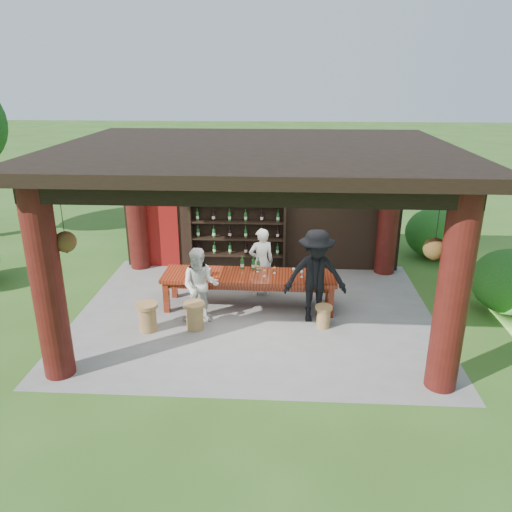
# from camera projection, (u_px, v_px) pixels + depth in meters

# --- Properties ---
(ground) EXTENTS (90.00, 90.00, 0.00)m
(ground) POSITION_uv_depth(u_px,v_px,m) (255.00, 314.00, 10.52)
(ground) COLOR #2D5119
(ground) RESTS_ON ground
(pavilion) EXTENTS (7.50, 6.00, 3.60)m
(pavilion) POSITION_uv_depth(u_px,v_px,m) (255.00, 211.00, 10.19)
(pavilion) COLOR slate
(pavilion) RESTS_ON ground
(wine_shelf) EXTENTS (2.41, 0.37, 2.12)m
(wine_shelf) POSITION_uv_depth(u_px,v_px,m) (238.00, 231.00, 12.48)
(wine_shelf) COLOR black
(wine_shelf) RESTS_ON ground
(tasting_table) EXTENTS (3.69, 1.00, 0.75)m
(tasting_table) POSITION_uv_depth(u_px,v_px,m) (249.00, 279.00, 10.62)
(tasting_table) COLOR #53190B
(tasting_table) RESTS_ON ground
(stool_near_left) EXTENTS (0.42, 0.42, 0.56)m
(stool_near_left) POSITION_uv_depth(u_px,v_px,m) (195.00, 315.00, 9.81)
(stool_near_left) COLOR olive
(stool_near_left) RESTS_ON ground
(stool_near_right) EXTENTS (0.34, 0.34, 0.45)m
(stool_near_right) POSITION_uv_depth(u_px,v_px,m) (324.00, 316.00, 9.89)
(stool_near_right) COLOR olive
(stool_near_right) RESTS_ON ground
(stool_far_left) EXTENTS (0.44, 0.44, 0.57)m
(stool_far_left) POSITION_uv_depth(u_px,v_px,m) (147.00, 316.00, 9.74)
(stool_far_left) COLOR olive
(stool_far_left) RESTS_ON ground
(host) EXTENTS (0.66, 0.53, 1.57)m
(host) POSITION_uv_depth(u_px,v_px,m) (261.00, 262.00, 11.18)
(host) COLOR white
(host) RESTS_ON ground
(guest_woman) EXTENTS (0.79, 0.63, 1.56)m
(guest_woman) POSITION_uv_depth(u_px,v_px,m) (200.00, 286.00, 9.96)
(guest_woman) COLOR silver
(guest_woman) RESTS_ON ground
(guest_man) EXTENTS (1.29, 0.79, 1.93)m
(guest_man) POSITION_uv_depth(u_px,v_px,m) (316.00, 276.00, 9.94)
(guest_man) COLOR black
(guest_man) RESTS_ON ground
(table_bottles) EXTENTS (0.44, 0.18, 0.31)m
(table_bottles) POSITION_uv_depth(u_px,v_px,m) (251.00, 263.00, 10.80)
(table_bottles) COLOR #194C1E
(table_bottles) RESTS_ON tasting_table
(table_glasses) EXTENTS (1.01, 0.32, 0.15)m
(table_glasses) POSITION_uv_depth(u_px,v_px,m) (278.00, 271.00, 10.56)
(table_glasses) COLOR silver
(table_glasses) RESTS_ON tasting_table
(napkin_basket) EXTENTS (0.26, 0.18, 0.14)m
(napkin_basket) POSITION_uv_depth(u_px,v_px,m) (204.00, 272.00, 10.53)
(napkin_basket) COLOR #BF6672
(napkin_basket) RESTS_ON tasting_table
(shrubs) EXTENTS (15.30, 9.07, 1.36)m
(shrubs) POSITION_uv_depth(u_px,v_px,m) (289.00, 285.00, 10.53)
(shrubs) COLOR #194C14
(shrubs) RESTS_ON ground
(trees) EXTENTS (21.60, 9.96, 4.80)m
(trees) POSITION_uv_depth(u_px,v_px,m) (423.00, 143.00, 10.62)
(trees) COLOR #3F2819
(trees) RESTS_ON ground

